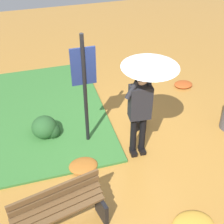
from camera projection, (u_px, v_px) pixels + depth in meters
ground_plane at (132, 150)px, 6.00m from camera, size 18.00×18.00×0.00m
person_with_umbrella at (146, 83)px, 5.05m from camera, size 0.96×0.96×2.04m
info_sign_post at (84, 80)px, 5.34m from camera, size 0.44×0.07×2.30m
handbag at (139, 123)px, 6.47m from camera, size 0.33×0.26×0.37m
park_bench at (58, 209)px, 4.44m from camera, size 1.42×0.67×0.75m
shrub_cluster at (46, 128)px, 6.19m from camera, size 0.56×0.51×0.46m
leaf_pile_by_bench at (83, 166)px, 5.58m from camera, size 0.54×0.43×0.12m
leaf_pile_far_path at (183, 84)px, 7.82m from camera, size 0.48×0.38×0.10m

